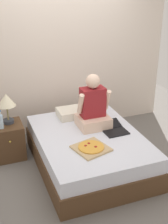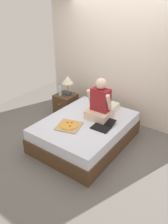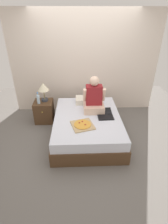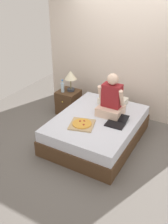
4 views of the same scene
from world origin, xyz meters
name	(u,v)px [view 2 (image 2 of 4)]	position (x,y,z in m)	size (l,w,h in m)	color
ground_plane	(86,142)	(0.00, 0.00, 0.00)	(5.70, 5.70, 0.00)	#66605B
wall_back	(121,65)	(0.00, 1.29, 1.25)	(3.70, 0.12, 2.50)	beige
bed	(86,132)	(0.00, 0.00, 0.24)	(1.42, 1.87, 0.49)	#4C331E
nightstand_left	(66,105)	(-1.03, 0.64, 0.26)	(0.44, 0.47, 0.53)	#4C331E
lamp_on_left_nightstand	(68,81)	(-0.99, 0.69, 0.85)	(0.26, 0.26, 0.45)	#333842
water_bottle	(60,91)	(-1.11, 0.55, 0.64)	(0.07, 0.07, 0.28)	silver
pillow	(105,105)	(0.02, 0.65, 0.55)	(0.52, 0.34, 0.12)	silver
person_seated	(100,104)	(0.15, 0.24, 0.77)	(0.47, 0.40, 0.78)	beige
laptop	(103,126)	(0.37, -0.01, 0.51)	(0.33, 0.43, 0.07)	black
pizza_box	(69,126)	(-0.11, -0.35, 0.51)	(0.49, 0.49, 0.05)	tan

